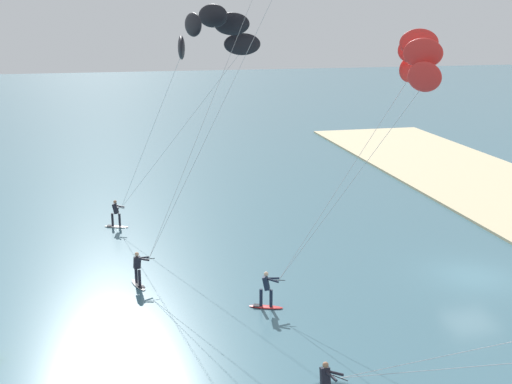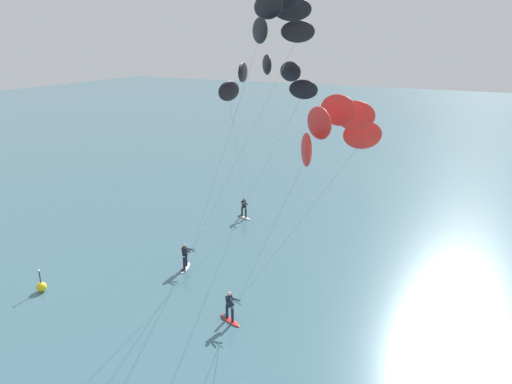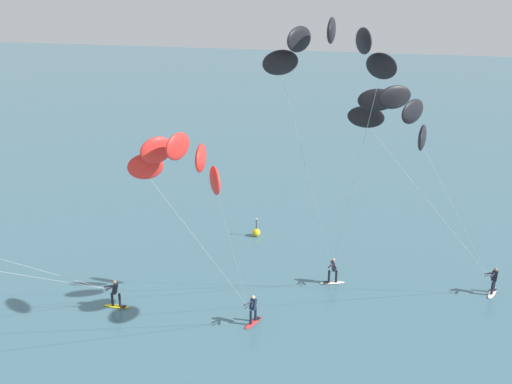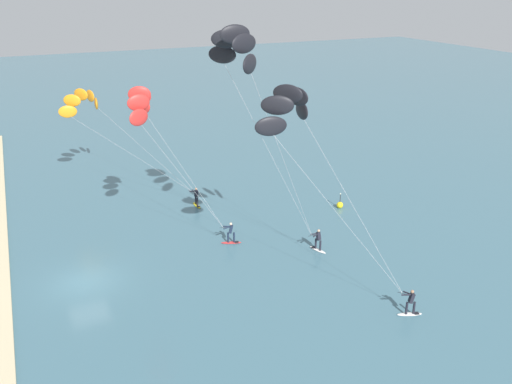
% 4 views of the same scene
% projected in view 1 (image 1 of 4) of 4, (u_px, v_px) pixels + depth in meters
% --- Properties ---
extents(ground_plane, '(240.00, 240.00, 0.00)m').
position_uv_depth(ground_plane, '(474.00, 276.00, 32.47)').
color(ground_plane, '#426B7A').
extents(kitesurfer_far_out, '(9.14, 8.41, 12.84)m').
position_uv_depth(kitesurfer_far_out, '(208.00, 40.00, 32.17)').
color(kitesurfer_far_out, white).
rests_on(kitesurfer_far_out, ground).
extents(kitesurfer_downwind, '(4.58, 7.61, 11.86)m').
position_uv_depth(kitesurfer_downwind, '(410.00, 71.00, 25.93)').
color(kitesurfer_downwind, red).
rests_on(kitesurfer_downwind, ground).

